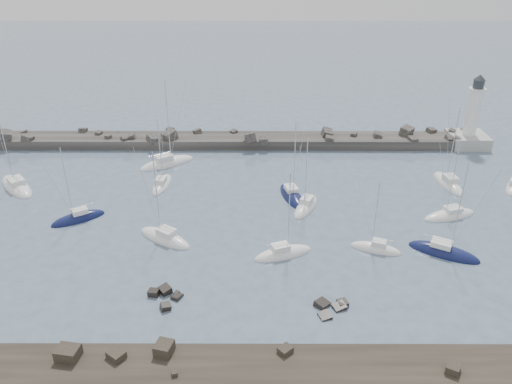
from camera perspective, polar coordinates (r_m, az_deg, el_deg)
ground at (r=64.83m, az=-5.22°, el=-7.18°), size 400.00×400.00×0.00m
rock_cluster_near at (r=58.68m, az=-10.39°, el=-11.55°), size 4.18×4.44×1.50m
rock_cluster_far at (r=56.97m, az=8.55°, el=-13.01°), size 4.06×3.72×1.28m
breakwater at (r=99.06m, az=-7.66°, el=5.52°), size 115.00×7.17×5.19m
lighthouse at (r=105.47m, az=23.18°, el=6.51°), size 7.00×7.00×14.60m
sailboat_1 at (r=90.02m, az=-25.67°, el=0.53°), size 9.41×10.00×16.48m
sailboat_2 at (r=76.51m, az=-19.64°, el=-2.90°), size 7.74×6.20×12.37m
sailboat_3 at (r=83.20m, az=-10.70°, el=0.79°), size 3.29×7.88×12.21m
sailboat_4 at (r=90.96m, az=-10.13°, el=3.21°), size 10.39×8.43×16.33m
sailboat_5 at (r=68.68m, az=-10.37°, el=-5.25°), size 8.61×7.04×13.71m
sailboat_6 at (r=75.46m, az=5.71°, el=-1.74°), size 5.44×8.05×12.45m
sailboat_7 at (r=64.62m, az=3.12°, el=-7.08°), size 8.20×5.04×12.53m
sailboat_8 at (r=78.48m, az=4.10°, el=-0.47°), size 4.82×9.06×13.70m
sailboat_9 at (r=67.31m, az=13.52°, el=-6.35°), size 6.83×4.13×10.55m
sailboat_10 at (r=88.01m, az=21.08°, el=0.88°), size 3.88×9.08×14.02m
sailboat_11 at (r=78.18m, az=21.24°, el=-2.54°), size 8.79×5.05×13.21m
sailboat_13 at (r=69.18m, az=20.63°, el=-6.48°), size 9.21×6.85×14.24m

